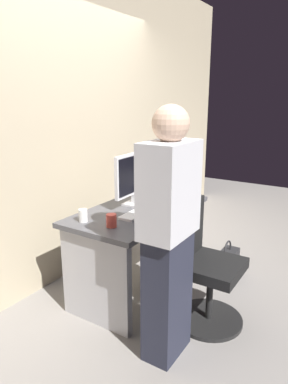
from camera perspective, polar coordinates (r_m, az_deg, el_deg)
ground_plane at (r=3.29m, az=-0.76°, el=-15.31°), size 9.00×9.00×0.00m
wall_back at (r=3.34m, az=-12.52°, el=11.92°), size 6.40×0.10×3.00m
desk at (r=3.06m, az=-0.79°, el=-7.02°), size 1.31×0.70×0.76m
office_chair at (r=2.73m, az=9.72°, el=-12.21°), size 0.52×0.52×0.94m
person_at_desk at (r=2.19m, az=4.02°, el=-7.18°), size 0.40×0.24×1.64m
monitor at (r=3.03m, az=-1.67°, el=2.69°), size 0.54×0.15×0.46m
keyboard at (r=2.85m, az=-0.73°, el=-3.30°), size 0.43×0.13×0.02m
mouse at (r=3.07m, az=1.77°, el=-1.75°), size 0.06×0.10×0.03m
cup_near_keyboard at (r=2.56m, az=-5.33°, el=-4.65°), size 0.08×0.08×0.10m
cup_by_monitor at (r=2.69m, az=-9.90°, el=-3.79°), size 0.07×0.07×0.10m
book_stack at (r=3.39m, az=1.13°, el=0.42°), size 0.20×0.17×0.10m
cell_phone at (r=3.35m, az=6.75°, el=-0.62°), size 0.09×0.15×0.01m
handbag at (r=3.48m, az=13.30°, el=-11.41°), size 0.34×0.14×0.38m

